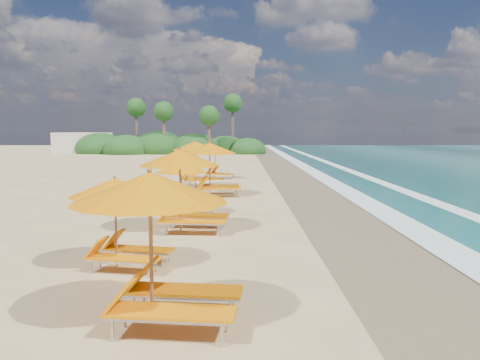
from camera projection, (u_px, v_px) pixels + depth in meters
The scene contains 12 objects.
ground at pixel (240, 210), 18.73m from camera, with size 160.00×160.00×0.00m, color #D0B87A.
wet_sand at pixel (341, 210), 18.73m from camera, with size 4.00×160.00×0.01m, color #7D664A.
surf_foam at pixel (409, 210), 18.73m from camera, with size 4.00×160.00×0.01m.
station_0 at pixel (163, 237), 7.61m from camera, with size 2.94×2.77×2.56m.
station_1 at pixel (122, 216), 10.84m from camera, with size 2.58×2.47×2.12m.
station_2 at pixel (187, 184), 14.75m from camera, with size 2.96×2.77×2.62m.
station_3 at pixel (185, 184), 17.63m from camera, with size 2.57×2.50×2.03m.
station_4 at pixel (214, 165), 22.72m from camera, with size 2.98×2.80×2.62m.
station_5 at pixel (199, 161), 26.31m from camera, with size 3.44×3.43×2.61m.
station_6 at pixel (217, 161), 30.78m from camera, with size 2.63×2.61×2.00m.
treeline at pixel (166, 146), 63.89m from camera, with size 25.80×8.80×9.74m.
beach_building at pixel (83, 143), 66.32m from camera, with size 7.00×5.00×2.80m, color beige.
Camera 1 is at (0.00, -18.50, 3.15)m, focal length 35.53 mm.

